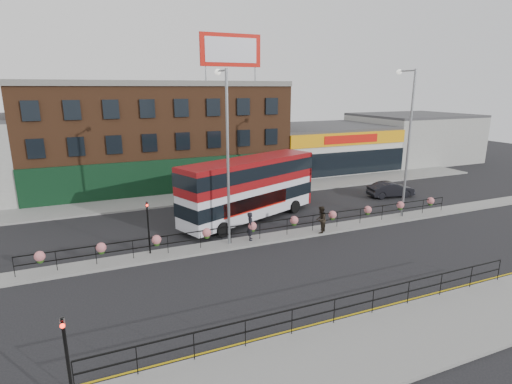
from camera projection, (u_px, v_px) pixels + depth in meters
name	position (u px, v px, depth m)	size (l,w,h in m)	color
ground	(274.00, 239.00, 26.61)	(120.00, 120.00, 0.00)	black
south_pavement	(403.00, 338.00, 15.91)	(60.00, 4.00, 0.15)	gray
north_pavement	(218.00, 195.00, 37.28)	(60.00, 4.00, 0.15)	gray
median	(274.00, 238.00, 26.59)	(60.00, 1.60, 0.15)	gray
yellow_line_inner	(366.00, 311.00, 17.97)	(60.00, 0.10, 0.01)	gold
yellow_line_outer	(369.00, 313.00, 17.81)	(60.00, 0.10, 0.01)	gold
brick_building	(157.00, 134.00, 41.58)	(25.00, 12.21, 10.30)	brown
supermarket	(321.00, 147.00, 49.72)	(15.00, 12.25, 5.30)	silver
warehouse_east	(412.00, 137.00, 55.25)	(14.50, 12.00, 6.30)	#989994
billboard	(231.00, 50.00, 37.57)	(6.00, 0.29, 4.40)	red
median_railing	(274.00, 224.00, 26.35)	(30.04, 0.56, 1.23)	black
south_railing	(335.00, 305.00, 16.62)	(20.04, 0.05, 1.12)	black
double_decker_bus	(250.00, 183.00, 29.72)	(11.80, 6.88, 4.71)	silver
car	(391.00, 189.00, 36.69)	(4.42, 2.14, 1.40)	black
pedestrian_a	(251.00, 226.00, 25.80)	(0.65, 0.79, 1.86)	black
pedestrian_b	(321.00, 220.00, 27.09)	(1.14, 1.13, 1.86)	black
lamp_column_west	(226.00, 143.00, 24.07)	(0.38, 1.88, 10.72)	gray
lamp_column_east	(407.00, 131.00, 29.52)	(0.39, 1.92, 10.95)	gray
traffic_light_south	(66.00, 345.00, 11.65)	(0.15, 0.28, 3.65)	black
traffic_light_median	(148.00, 216.00, 23.32)	(0.15, 0.28, 3.65)	black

